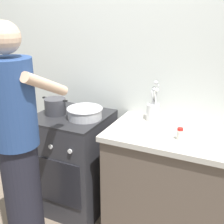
{
  "coord_description": "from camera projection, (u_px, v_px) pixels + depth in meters",
  "views": [
    {
      "loc": [
        0.96,
        -1.79,
        1.76
      ],
      "look_at": [
        0.05,
        0.12,
        1.0
      ],
      "focal_mm": 46.19,
      "sensor_mm": 36.0,
      "label": 1
    }
  ],
  "objects": [
    {
      "name": "person",
      "position": [
        18.0,
        149.0,
        1.95
      ],
      "size": [
        0.41,
        0.5,
        1.7
      ],
      "color": "black",
      "rests_on": "ground"
    },
    {
      "name": "mixing_bowl",
      "position": [
        85.0,
        112.0,
        2.39
      ],
      "size": [
        0.3,
        0.3,
        0.09
      ],
      "color": "#B7B7BC",
      "rests_on": "stove_range"
    },
    {
      "name": "countertop",
      "position": [
        171.0,
        186.0,
        2.26
      ],
      "size": [
        1.0,
        0.6,
        0.9
      ],
      "color": "brown",
      "rests_on": "ground"
    },
    {
      "name": "ground",
      "position": [
        101.0,
        223.0,
        2.5
      ],
      "size": [
        6.0,
        6.0,
        0.0
      ],
      "primitive_type": "plane",
      "color": "#6B5B4C"
    },
    {
      "name": "stove_range",
      "position": [
        74.0,
        162.0,
        2.62
      ],
      "size": [
        0.6,
        0.62,
        0.9
      ],
      "color": "#2D2D33",
      "rests_on": "ground"
    },
    {
      "name": "spice_bottle",
      "position": [
        180.0,
        134.0,
        1.99
      ],
      "size": [
        0.04,
        0.04,
        0.09
      ],
      "color": "silver",
      "rests_on": "countertop"
    },
    {
      "name": "utensil_crock",
      "position": [
        153.0,
        110.0,
        2.32
      ],
      "size": [
        0.1,
        0.1,
        0.33
      ],
      "color": "silver",
      "rests_on": "countertop"
    },
    {
      "name": "pot",
      "position": [
        55.0,
        106.0,
        2.47
      ],
      "size": [
        0.25,
        0.18,
        0.14
      ],
      "color": "#38383D",
      "rests_on": "stove_range"
    },
    {
      "name": "back_wall",
      "position": [
        147.0,
        73.0,
        2.43
      ],
      "size": [
        3.2,
        0.1,
        2.5
      ],
      "color": "silver",
      "rests_on": "ground"
    }
  ]
}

